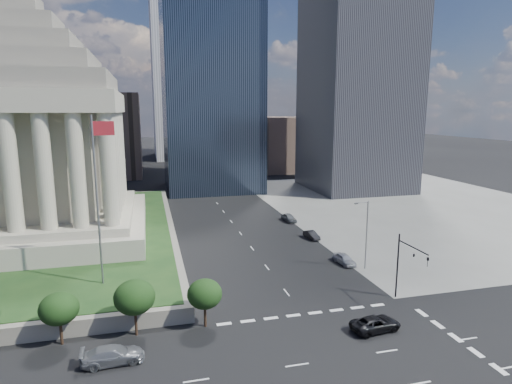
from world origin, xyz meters
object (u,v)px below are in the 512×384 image
object	(u,v)px
war_memorial	(29,117)
suv_grey	(113,355)
parked_sedan_near	(344,259)
flagpole	(98,192)
parked_sedan_mid	(312,235)
street_lamp_north	(366,231)
traffic_signal_ne	(407,261)
parked_sedan_far	(289,218)
pickup_truck	(376,324)

from	to	relation	value
war_memorial	suv_grey	distance (m)	45.94
parked_sedan_near	war_memorial	bearing A→B (deg)	150.09
flagpole	parked_sedan_mid	bearing A→B (deg)	26.51
war_memorial	street_lamp_north	bearing A→B (deg)	-25.92
traffic_signal_ne	street_lamp_north	bearing A→B (deg)	85.81
war_memorial	street_lamp_north	distance (m)	54.92
suv_grey	parked_sedan_near	world-z (taller)	suv_grey
parked_sedan_near	parked_sedan_far	size ratio (longest dim) A/B	0.96
war_memorial	flagpole	size ratio (longest dim) A/B	1.95
parked_sedan_near	pickup_truck	bearing A→B (deg)	-112.23
war_memorial	suv_grey	xyz separation A→B (m)	(14.06, -38.59, -20.60)
traffic_signal_ne	parked_sedan_far	bearing A→B (deg)	91.45
war_memorial	flagpole	world-z (taller)	war_memorial
traffic_signal_ne	parked_sedan_mid	bearing A→B (deg)	92.13
street_lamp_north	parked_sedan_mid	distance (m)	16.50
flagpole	traffic_signal_ne	world-z (taller)	flagpole
flagpole	suv_grey	world-z (taller)	flagpole
parked_sedan_mid	flagpole	bearing A→B (deg)	-160.57
suv_grey	parked_sedan_near	distance (m)	36.30
parked_sedan_near	parked_sedan_far	world-z (taller)	parked_sedan_far
traffic_signal_ne	suv_grey	xyz separation A→B (m)	(-32.44, -4.28, -4.45)
war_memorial	street_lamp_north	size ratio (longest dim) A/B	3.90
parked_sedan_mid	war_memorial	bearing A→B (deg)	163.72
suv_grey	street_lamp_north	bearing A→B (deg)	-67.54
flagpole	street_lamp_north	bearing A→B (deg)	1.63
traffic_signal_ne	parked_sedan_mid	xyz separation A→B (m)	(-1.00, 26.93, -4.58)
street_lamp_north	parked_sedan_far	distance (m)	28.56
parked_sedan_far	war_memorial	bearing A→B (deg)	-178.72
parked_sedan_near	suv_grey	bearing A→B (deg)	-155.72
pickup_truck	parked_sedan_mid	bearing A→B (deg)	-17.04
flagpole	traffic_signal_ne	xyz separation A→B (m)	(34.33, -10.30, -7.86)
traffic_signal_ne	parked_sedan_mid	world-z (taller)	traffic_signal_ne
street_lamp_north	parked_sedan_mid	world-z (taller)	street_lamp_north
traffic_signal_ne	pickup_truck	size ratio (longest dim) A/B	1.50
traffic_signal_ne	war_memorial	bearing A→B (deg)	143.58
parked_sedan_near	parked_sedan_mid	world-z (taller)	parked_sedan_near
suv_grey	parked_sedan_far	world-z (taller)	suv_grey
parked_sedan_far	pickup_truck	bearing A→B (deg)	-102.25
war_memorial	parked_sedan_near	bearing A→B (deg)	-24.19
traffic_signal_ne	suv_grey	bearing A→B (deg)	-172.48
suv_grey	traffic_signal_ne	bearing A→B (deg)	-85.12
pickup_truck	parked_sedan_far	size ratio (longest dim) A/B	1.15
war_memorial	flagpole	distance (m)	28.16
traffic_signal_ne	parked_sedan_near	distance (m)	14.61
parked_sedan_far	flagpole	bearing A→B (deg)	-143.98
pickup_truck	parked_sedan_mid	world-z (taller)	pickup_truck
parked_sedan_far	parked_sedan_mid	bearing A→B (deg)	-95.09
parked_sedan_far	street_lamp_north	bearing A→B (deg)	-91.37
pickup_truck	parked_sedan_mid	xyz separation A→B (m)	(5.56, 31.80, -0.07)
pickup_truck	parked_sedan_mid	size ratio (longest dim) A/B	1.31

